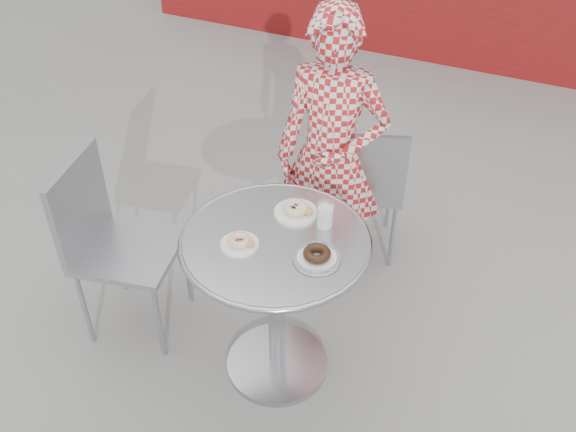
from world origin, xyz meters
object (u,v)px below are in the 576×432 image
at_px(seated_person, 331,158).
at_px(milk_cup, 325,216).
at_px(bistro_table, 276,274).
at_px(plate_near, 240,242).
at_px(chair_far, 361,210).
at_px(plate_far, 296,210).
at_px(chair_left, 133,278).
at_px(plate_checker, 317,256).

distance_m(seated_person, milk_cup, 0.58).
height_order(bistro_table, seated_person, seated_person).
bearing_deg(plate_near, chair_far, 81.58).
bearing_deg(milk_cup, bistro_table, -132.28).
bearing_deg(chair_far, plate_far, 66.64).
bearing_deg(seated_person, plate_near, -100.90).
relative_size(chair_far, seated_person, 0.56).
bearing_deg(chair_far, seated_person, 53.04).
bearing_deg(plate_far, plate_near, -113.20).
relative_size(chair_left, milk_cup, 8.28).
height_order(bistro_table, plate_near, plate_near).
relative_size(plate_far, plate_near, 1.19).
xyz_separation_m(seated_person, plate_near, (-0.08, -0.80, 0.06)).
relative_size(plate_checker, milk_cup, 1.68).
distance_m(chair_far, plate_checker, 1.19).
xyz_separation_m(bistro_table, milk_cup, (0.15, 0.16, 0.25)).
height_order(chair_left, milk_cup, chair_left).
bearing_deg(milk_cup, plate_far, 169.64).
bearing_deg(bistro_table, plate_far, 87.39).
relative_size(seated_person, plate_checker, 8.00).
xyz_separation_m(plate_far, plate_checker, (0.19, -0.23, -0.00)).
bearing_deg(chair_far, plate_near, 61.11).
xyz_separation_m(chair_left, seated_person, (0.74, 0.73, 0.47)).
bearing_deg(bistro_table, plate_near, -140.57).
xyz_separation_m(plate_checker, milk_cup, (-0.05, 0.20, 0.04)).
bearing_deg(milk_cup, plate_near, -135.56).
height_order(seated_person, plate_checker, seated_person).
bearing_deg(bistro_table, seated_person, 92.97).
height_order(chair_far, milk_cup, milk_cup).
height_order(plate_far, plate_near, plate_far).
distance_m(bistro_table, chair_left, 0.84).
relative_size(bistro_table, seated_person, 0.53).
xyz_separation_m(bistro_table, plate_near, (-0.11, -0.09, 0.21)).
distance_m(chair_far, chair_left, 1.31).
distance_m(chair_left, seated_person, 1.14).
relative_size(plate_near, plate_checker, 0.82).
relative_size(chair_far, chair_left, 0.92).
xyz_separation_m(chair_far, chair_left, (-0.82, -1.02, 0.02)).
bearing_deg(seated_person, chair_far, 67.99).
height_order(chair_far, chair_left, chair_left).
xyz_separation_m(bistro_table, plate_far, (0.01, 0.19, 0.22)).
distance_m(chair_far, seated_person, 0.58).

